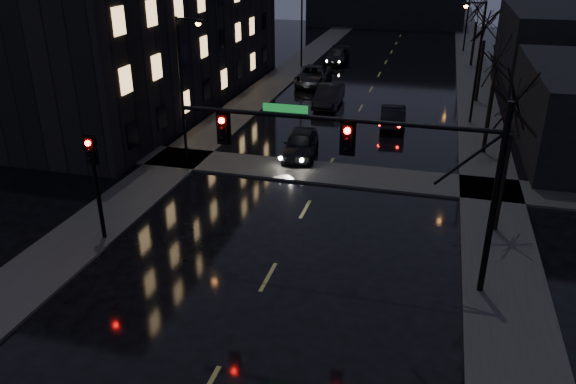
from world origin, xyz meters
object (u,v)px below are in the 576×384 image
Objects in this scene: oncoming_car_a at (301,144)px; lead_car at (393,115)px; oncoming_car_b at (329,96)px; oncoming_car_d at (337,56)px; oncoming_car_c at (314,76)px.

oncoming_car_a reaches higher than lead_car.
oncoming_car_b is 6.42m from lead_car.
oncoming_car_d is at bearing 97.49° from oncoming_car_b.
oncoming_car_d is (0.30, 9.58, -0.07)m from oncoming_car_c.
oncoming_car_a is 0.93× the size of oncoming_car_b.
lead_car is at bearing -71.44° from oncoming_car_d.
oncoming_car_a is at bearing 52.69° from lead_car.
oncoming_car_b is at bearing -71.70° from oncoming_car_c.
oncoming_car_d is at bearing -74.52° from lead_car.
oncoming_car_d is (-2.30, 15.89, -0.06)m from oncoming_car_b.
oncoming_car_a is 11.17m from oncoming_car_b.
oncoming_car_c reaches higher than oncoming_car_b.
oncoming_car_d is 21.09m from lead_car.
oncoming_car_a is at bearing -83.85° from oncoming_car_c.
oncoming_car_c is 9.58m from oncoming_car_d.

